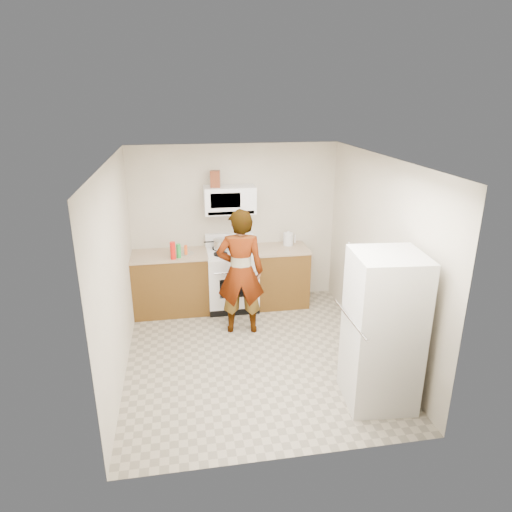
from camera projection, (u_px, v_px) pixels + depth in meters
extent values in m
plane|color=gray|center=(254.00, 355.00, 5.90)|extent=(3.60, 3.60, 0.00)
cube|color=beige|center=(235.00, 225.00, 7.15)|extent=(3.20, 0.02, 2.50)
cube|color=beige|center=(378.00, 257.00, 5.74)|extent=(0.02, 3.60, 2.50)
cube|color=brown|center=(171.00, 284.00, 6.97)|extent=(1.12, 0.62, 0.90)
cube|color=#9E856B|center=(169.00, 255.00, 6.81)|extent=(1.14, 0.64, 0.03)
cube|color=brown|center=(281.00, 277.00, 7.24)|extent=(0.80, 0.62, 0.90)
cube|color=#9E856B|center=(281.00, 249.00, 7.09)|extent=(0.82, 0.64, 0.03)
cube|color=white|center=(232.00, 280.00, 7.11)|extent=(0.76, 0.65, 0.90)
cube|color=white|center=(232.00, 252.00, 6.95)|extent=(0.76, 0.62, 0.03)
cube|color=white|center=(229.00, 239.00, 7.18)|extent=(0.76, 0.08, 0.20)
cube|color=white|center=(230.00, 200.00, 6.81)|extent=(0.76, 0.38, 0.40)
imported|color=tan|center=(240.00, 272.00, 6.24)|extent=(0.69, 0.50, 1.78)
cube|color=silver|center=(382.00, 330.00, 4.78)|extent=(0.76, 0.76, 1.70)
cylinder|color=silver|center=(288.00, 239.00, 7.18)|extent=(0.18, 0.18, 0.19)
cube|color=#622B17|center=(215.00, 179.00, 6.65)|extent=(0.16, 0.16, 0.24)
cylinder|color=silver|center=(222.00, 244.00, 6.98)|extent=(0.25, 0.25, 0.14)
cube|color=silver|center=(245.00, 250.00, 6.93)|extent=(0.28, 0.22, 0.05)
cylinder|color=red|center=(173.00, 251.00, 6.56)|extent=(0.09, 0.09, 0.26)
cylinder|color=#FD591C|center=(186.00, 250.00, 6.75)|extent=(0.06, 0.06, 0.15)
cylinder|color=green|center=(179.00, 251.00, 6.62)|extent=(0.08, 0.08, 0.21)
cylinder|color=white|center=(187.00, 253.00, 6.81)|extent=(0.23, 0.23, 0.01)
cylinder|color=white|center=(347.00, 277.00, 6.85)|extent=(0.13, 0.25, 1.18)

